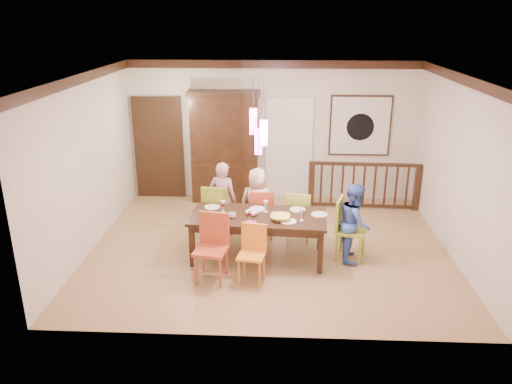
{
  "coord_description": "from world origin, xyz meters",
  "views": [
    {
      "loc": [
        0.14,
        -7.71,
        3.78
      ],
      "look_at": [
        -0.23,
        0.02,
        1.0
      ],
      "focal_mm": 35.0,
      "sensor_mm": 36.0,
      "label": 1
    }
  ],
  "objects_px": {
    "dining_table": "(258,220)",
    "chair_far_left": "(218,207)",
    "chair_end_right": "(352,225)",
    "person_far_left": "(223,199)",
    "balustrade": "(364,185)",
    "china_hutch": "(225,147)",
    "person_end_right": "(355,222)",
    "person_far_mid": "(257,203)"
  },
  "relations": [
    {
      "from": "china_hutch",
      "to": "person_far_mid",
      "type": "height_order",
      "value": "china_hutch"
    },
    {
      "from": "dining_table",
      "to": "chair_far_left",
      "type": "height_order",
      "value": "chair_far_left"
    },
    {
      "from": "china_hutch",
      "to": "person_end_right",
      "type": "bearing_deg",
      "value": -48.36
    },
    {
      "from": "chair_far_left",
      "to": "dining_table",
      "type": "bearing_deg",
      "value": 143.37
    },
    {
      "from": "balustrade",
      "to": "person_far_left",
      "type": "xyz_separation_m",
      "value": [
        -2.7,
        -1.48,
        0.19
      ]
    },
    {
      "from": "chair_end_right",
      "to": "person_far_mid",
      "type": "height_order",
      "value": "person_far_mid"
    },
    {
      "from": "chair_end_right",
      "to": "person_far_left",
      "type": "xyz_separation_m",
      "value": [
        -2.15,
        0.8,
        0.1
      ]
    },
    {
      "from": "china_hutch",
      "to": "person_far_left",
      "type": "height_order",
      "value": "china_hutch"
    },
    {
      "from": "person_far_left",
      "to": "person_end_right",
      "type": "relative_size",
      "value": 1.07
    },
    {
      "from": "dining_table",
      "to": "person_far_mid",
      "type": "height_order",
      "value": "person_far_mid"
    },
    {
      "from": "china_hutch",
      "to": "person_far_mid",
      "type": "bearing_deg",
      "value": -67.92
    },
    {
      "from": "chair_end_right",
      "to": "person_far_left",
      "type": "bearing_deg",
      "value": 86.82
    },
    {
      "from": "person_far_mid",
      "to": "dining_table",
      "type": "bearing_deg",
      "value": 103.26
    },
    {
      "from": "person_far_left",
      "to": "person_far_mid",
      "type": "xyz_separation_m",
      "value": [
        0.61,
        -0.04,
        -0.05
      ]
    },
    {
      "from": "dining_table",
      "to": "person_far_left",
      "type": "relative_size",
      "value": 1.61
    },
    {
      "from": "chair_end_right",
      "to": "person_end_right",
      "type": "xyz_separation_m",
      "value": [
        0.04,
        -0.02,
        0.06
      ]
    },
    {
      "from": "dining_table",
      "to": "person_far_left",
      "type": "bearing_deg",
      "value": 131.72
    },
    {
      "from": "balustrade",
      "to": "china_hutch",
      "type": "bearing_deg",
      "value": 175.76
    },
    {
      "from": "china_hutch",
      "to": "person_end_right",
      "type": "xyz_separation_m",
      "value": [
        2.35,
        -2.64,
        -0.52
      ]
    },
    {
      "from": "dining_table",
      "to": "person_far_left",
      "type": "xyz_separation_m",
      "value": [
        -0.66,
        0.85,
        0.02
      ]
    },
    {
      "from": "balustrade",
      "to": "chair_far_left",
      "type": "bearing_deg",
      "value": -147.48
    },
    {
      "from": "dining_table",
      "to": "chair_end_right",
      "type": "bearing_deg",
      "value": 5.75
    },
    {
      "from": "chair_far_left",
      "to": "person_end_right",
      "type": "bearing_deg",
      "value": 171.0
    },
    {
      "from": "dining_table",
      "to": "chair_end_right",
      "type": "relative_size",
      "value": 2.18
    },
    {
      "from": "chair_end_right",
      "to": "china_hutch",
      "type": "bearing_deg",
      "value": 58.43
    },
    {
      "from": "chair_end_right",
      "to": "person_far_mid",
      "type": "distance_m",
      "value": 1.72
    },
    {
      "from": "balustrade",
      "to": "person_far_mid",
      "type": "distance_m",
      "value": 2.6
    },
    {
      "from": "chair_far_left",
      "to": "balustrade",
      "type": "distance_m",
      "value": 3.21
    },
    {
      "from": "dining_table",
      "to": "chair_far_left",
      "type": "relative_size",
      "value": 2.18
    },
    {
      "from": "chair_end_right",
      "to": "person_far_left",
      "type": "distance_m",
      "value": 2.3
    },
    {
      "from": "balustrade",
      "to": "person_far_left",
      "type": "bearing_deg",
      "value": -148.64
    },
    {
      "from": "china_hutch",
      "to": "person_far_left",
      "type": "relative_size",
      "value": 1.69
    },
    {
      "from": "dining_table",
      "to": "person_far_mid",
      "type": "xyz_separation_m",
      "value": [
        -0.05,
        0.8,
        -0.03
      ]
    },
    {
      "from": "chair_far_left",
      "to": "person_far_mid",
      "type": "height_order",
      "value": "person_far_mid"
    },
    {
      "from": "balustrade",
      "to": "person_far_left",
      "type": "height_order",
      "value": "person_far_left"
    },
    {
      "from": "chair_far_left",
      "to": "person_far_mid",
      "type": "xyz_separation_m",
      "value": [
        0.69,
        0.07,
        0.06
      ]
    },
    {
      "from": "person_far_mid",
      "to": "chair_far_left",
      "type": "bearing_deg",
      "value": 15.54
    },
    {
      "from": "chair_far_left",
      "to": "balustrade",
      "type": "height_order",
      "value": "chair_far_left"
    },
    {
      "from": "person_far_left",
      "to": "china_hutch",
      "type": "bearing_deg",
      "value": -68.85
    },
    {
      "from": "dining_table",
      "to": "person_end_right",
      "type": "xyz_separation_m",
      "value": [
        1.53,
        0.04,
        -0.03
      ]
    },
    {
      "from": "person_far_mid",
      "to": "person_end_right",
      "type": "bearing_deg",
      "value": 163.61
    },
    {
      "from": "dining_table",
      "to": "balustrade",
      "type": "relative_size",
      "value": 0.98
    }
  ]
}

